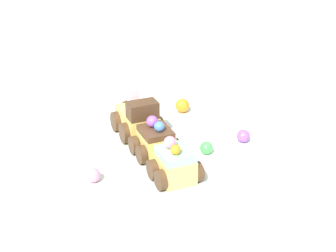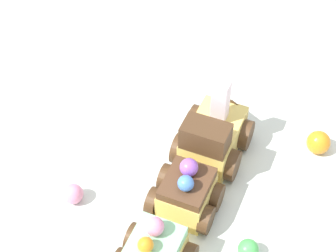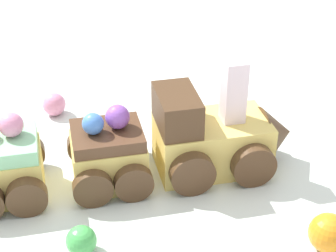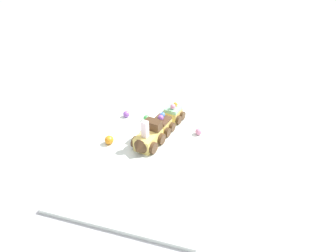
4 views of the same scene
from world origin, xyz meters
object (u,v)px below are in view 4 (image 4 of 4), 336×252
object	(u,v)px
gumball_green	(146,118)
gumball_purple	(126,114)
gumball_orange	(109,140)
cake_car_chocolate	(162,125)
cake_train_locomotive	(147,139)
cake_car_mint	(173,114)
gumball_pink	(199,131)

from	to	relation	value
gumball_green	gumball_purple	world-z (taller)	gumball_purple
gumball_orange	cake_car_chocolate	bearing A→B (deg)	128.29
cake_train_locomotive	gumball_purple	xyz separation A→B (m)	(-0.14, -0.13, -0.02)
cake_car_mint	gumball_green	world-z (taller)	cake_car_mint
cake_car_chocolate	gumball_green	world-z (taller)	cake_car_chocolate
gumball_orange	gumball_green	distance (m)	0.17
cake_car_chocolate	cake_car_mint	xyz separation A→B (m)	(-0.08, 0.02, 0.00)
cake_car_mint	gumball_orange	world-z (taller)	cake_car_mint
cake_car_chocolate	gumball_orange	xyz separation A→B (m)	(0.11, -0.14, -0.01)
gumball_orange	gumball_pink	distance (m)	0.29
cake_car_mint	cake_train_locomotive	bearing A→B (deg)	-0.07
gumball_orange	gumball_purple	world-z (taller)	gumball_orange
cake_car_mint	gumball_purple	bearing A→B (deg)	-68.52
cake_car_mint	gumball_pink	xyz separation A→B (m)	(0.07, 0.11, -0.01)
cake_train_locomotive	gumball_pink	world-z (taller)	cake_train_locomotive
cake_car_mint	cake_car_chocolate	bearing A→B (deg)	-0.25
cake_car_chocolate	gumball_green	xyz separation A→B (m)	(-0.05, -0.07, -0.01)
gumball_green	gumball_purple	distance (m)	0.08
cake_train_locomotive	cake_car_mint	bearing A→B (deg)	179.93
cake_train_locomotive	cake_car_chocolate	bearing A→B (deg)	-179.91
cake_car_chocolate	gumball_pink	size ratio (longest dim) A/B	3.62
cake_train_locomotive	gumball_green	distance (m)	0.15
cake_car_chocolate	gumball_orange	bearing A→B (deg)	-39.41
cake_car_chocolate	gumball_purple	world-z (taller)	cake_car_chocolate
cake_car_chocolate	gumball_purple	bearing A→B (deg)	-96.55
cake_car_mint	gumball_purple	world-z (taller)	cake_car_mint
cake_car_chocolate	gumball_pink	distance (m)	0.12
gumball_green	gumball_pink	size ratio (longest dim) A/B	0.96
gumball_green	gumball_pink	bearing A→B (deg)	80.23
cake_train_locomotive	gumball_pink	distance (m)	0.18
gumball_pink	gumball_purple	distance (m)	0.28
cake_car_chocolate	gumball_green	bearing A→B (deg)	-110.33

